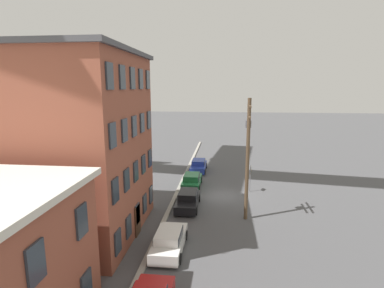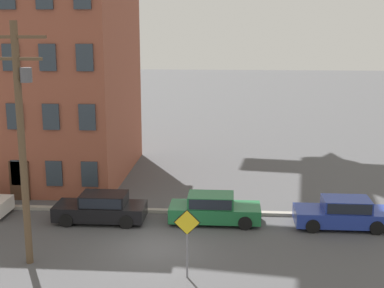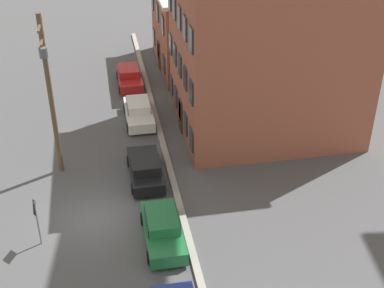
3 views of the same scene
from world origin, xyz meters
name	(u,v)px [view 2 (image 2 of 3)]	position (x,y,z in m)	size (l,w,h in m)	color
ground_plane	(160,248)	(0.00, 0.00, 0.00)	(200.00, 200.00, 0.00)	#4C4C4F
kerb_strip	(171,211)	(0.00, 4.50, 0.08)	(56.00, 0.36, 0.16)	#9E998E
apartment_midblock	(48,75)	(-8.52, 11.56, 6.40)	(10.30, 11.64, 12.78)	brown
car_black	(102,207)	(-3.26, 3.00, 0.75)	(4.40, 1.92, 1.43)	black
car_green	(213,208)	(2.20, 3.26, 0.75)	(4.40, 1.92, 1.43)	#1E6638
car_blue	(343,212)	(8.36, 3.09, 0.75)	(4.40, 1.92, 1.43)	#233899
caution_sign	(187,232)	(1.41, -2.71, 1.83)	(1.01, 0.08, 2.73)	slate
utility_pole	(22,133)	(-5.01, -1.86, 5.37)	(2.40, 0.44, 9.57)	brown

